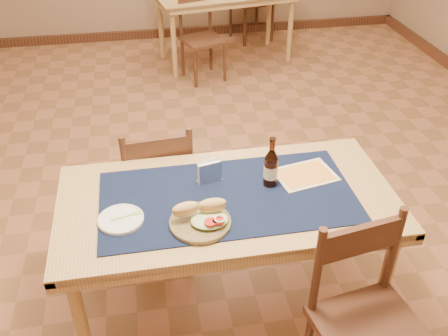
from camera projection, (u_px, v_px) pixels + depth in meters
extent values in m
cube|color=#985F42|center=(206.00, 213.00, 3.44)|extent=(6.00, 7.00, 0.02)
cylinder|color=tan|center=(82.00, 328.00, 2.23)|extent=(0.06, 0.06, 0.71)
cylinder|color=tan|center=(384.00, 284.00, 2.44)|extent=(0.06, 0.06, 0.71)
cylinder|color=tan|center=(88.00, 233.00, 2.74)|extent=(0.06, 0.06, 0.71)
cylinder|color=tan|center=(337.00, 203.00, 2.95)|extent=(0.06, 0.06, 0.71)
cube|color=tan|center=(228.00, 200.00, 2.38)|extent=(1.60, 0.80, 0.04)
cube|color=#0E1835|center=(228.00, 197.00, 2.36)|extent=(1.20, 0.60, 0.01)
cube|color=#4D291B|center=(165.00, 33.00, 6.21)|extent=(6.00, 0.06, 0.10)
cylinder|color=tan|center=(174.00, 45.00, 5.05)|extent=(0.05, 0.05, 0.71)
cylinder|color=tan|center=(290.00, 30.00, 5.41)|extent=(0.05, 0.05, 0.71)
cylinder|color=tan|center=(161.00, 27.00, 5.50)|extent=(0.05, 0.05, 0.71)
cylinder|color=tan|center=(269.00, 15.00, 5.85)|extent=(0.05, 0.05, 0.71)
cylinder|color=#4D291B|center=(182.00, 189.00, 3.29)|extent=(0.04, 0.04, 0.44)
cylinder|color=#4D291B|center=(128.00, 198.00, 3.22)|extent=(0.04, 0.04, 0.44)
cylinder|color=#4D291B|center=(193.00, 223.00, 3.01)|extent=(0.04, 0.04, 0.44)
cylinder|color=#4D291B|center=(135.00, 233.00, 2.94)|extent=(0.04, 0.04, 0.44)
cube|color=#4D291B|center=(157.00, 182.00, 2.99)|extent=(0.44, 0.44, 0.04)
cube|color=#4D291B|center=(157.00, 150.00, 2.65)|extent=(0.35, 0.06, 0.14)
cylinder|color=#4D291B|center=(190.00, 163.00, 2.75)|extent=(0.04, 0.04, 0.45)
cylinder|color=#4D291B|center=(126.00, 173.00, 2.68)|extent=(0.04, 0.04, 0.45)
cylinder|color=#4D291B|center=(376.00, 322.00, 2.40)|extent=(0.04, 0.04, 0.46)
cube|color=#4D291B|center=(373.00, 333.00, 2.08)|extent=(0.50, 0.50, 0.04)
cube|color=#4D291B|center=(361.00, 240.00, 2.02)|extent=(0.37, 0.09, 0.14)
cylinder|color=#4D291B|center=(317.00, 272.00, 2.04)|extent=(0.04, 0.04, 0.47)
cylinder|color=#4D291B|center=(393.00, 251.00, 2.14)|extent=(0.04, 0.04, 0.47)
cylinder|color=#4D291B|center=(196.00, 68.00, 4.95)|extent=(0.03, 0.03, 0.41)
cylinder|color=#4D291B|center=(225.00, 62.00, 5.07)|extent=(0.03, 0.03, 0.41)
cylinder|color=#4D291B|center=(183.00, 57.00, 5.19)|extent=(0.03, 0.03, 0.41)
cylinder|color=#4D291B|center=(211.00, 51.00, 5.31)|extent=(0.03, 0.03, 0.41)
cube|color=#4D291B|center=(203.00, 40.00, 5.01)|extent=(0.47, 0.47, 0.04)
cube|color=#4D291B|center=(195.00, 4.00, 4.96)|extent=(0.32, 0.12, 0.13)
cylinder|color=#4D291B|center=(180.00, 17.00, 4.96)|extent=(0.03, 0.03, 0.42)
cylinder|color=#4D291B|center=(210.00, 12.00, 5.08)|extent=(0.03, 0.03, 0.42)
cylinder|color=#4D291B|center=(257.00, 14.00, 6.27)|extent=(0.04, 0.04, 0.46)
cylinder|color=#4D291B|center=(231.00, 18.00, 6.13)|extent=(0.04, 0.04, 0.46)
cylinder|color=#4D291B|center=(272.00, 22.00, 6.00)|extent=(0.04, 0.04, 0.46)
cylinder|color=#4D291B|center=(245.00, 27.00, 5.86)|extent=(0.04, 0.04, 0.46)
cube|color=#4D291B|center=(252.00, 1.00, 5.93)|extent=(0.54, 0.54, 0.04)
cylinder|color=brown|center=(200.00, 222.00, 2.19)|extent=(0.27, 0.27, 0.02)
torus|color=brown|center=(200.00, 221.00, 2.19)|extent=(0.28, 0.28, 0.01)
ellipsoid|color=#BBDC97|center=(209.00, 220.00, 2.17)|extent=(0.17, 0.13, 0.03)
ellipsoid|color=tan|center=(185.00, 209.00, 2.17)|extent=(0.13, 0.07, 0.07)
ellipsoid|color=tan|center=(212.00, 206.00, 2.19)|extent=(0.12, 0.06, 0.07)
cylinder|color=#AF1C17|center=(211.00, 222.00, 2.13)|extent=(0.05, 0.05, 0.01)
cylinder|color=#AF1C17|center=(218.00, 221.00, 2.14)|extent=(0.05, 0.05, 0.01)
torus|color=white|center=(220.00, 219.00, 2.14)|extent=(0.05, 0.05, 0.01)
cylinder|color=white|center=(121.00, 219.00, 2.21)|extent=(0.21, 0.21, 0.01)
torus|color=white|center=(121.00, 218.00, 2.21)|extent=(0.20, 0.20, 0.01)
cube|color=#82C36B|center=(122.00, 217.00, 2.21)|extent=(0.11, 0.04, 0.00)
cube|color=#82C36B|center=(137.00, 213.00, 2.24)|extent=(0.04, 0.03, 0.00)
cylinder|color=#491E0D|center=(271.00, 171.00, 2.40)|extent=(0.07, 0.07, 0.15)
cone|color=#491E0D|center=(272.00, 155.00, 2.34)|extent=(0.07, 0.07, 0.04)
cylinder|color=#491E0D|center=(272.00, 145.00, 2.31)|extent=(0.03, 0.03, 0.06)
cylinder|color=#491E0D|center=(273.00, 139.00, 2.29)|extent=(0.03, 0.03, 0.01)
cylinder|color=beige|center=(271.00, 171.00, 2.40)|extent=(0.07, 0.07, 0.07)
cube|color=silver|center=(209.00, 180.00, 2.46)|extent=(0.13, 0.07, 0.00)
cube|color=silver|center=(211.00, 173.00, 2.42)|extent=(0.11, 0.03, 0.11)
cube|color=silver|center=(208.00, 169.00, 2.45)|extent=(0.11, 0.03, 0.11)
cube|color=white|center=(209.00, 172.00, 2.43)|extent=(0.12, 0.05, 0.10)
cube|color=teal|center=(210.00, 172.00, 2.42)|extent=(0.08, 0.02, 0.04)
cube|color=beige|center=(305.00, 175.00, 2.50)|extent=(0.33, 0.27, 0.00)
cube|color=gold|center=(305.00, 174.00, 2.50)|extent=(0.28, 0.22, 0.00)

